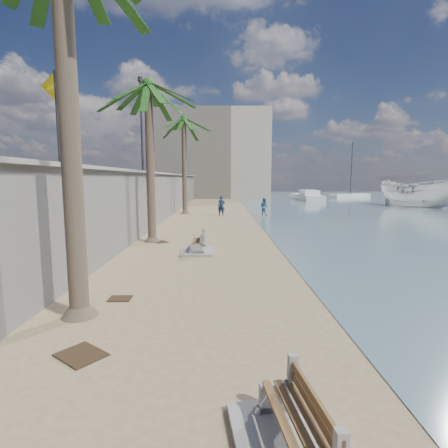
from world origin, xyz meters
name	(u,v)px	position (x,y,z in m)	size (l,w,h in m)	color
ground_plane	(246,310)	(0.00, 0.00, 0.00)	(140.00, 140.00, 0.00)	#967D5C
seawall	(165,196)	(-5.20, 20.00, 1.75)	(0.45, 70.00, 3.50)	gray
wall_cap	(164,174)	(-5.20, 20.00, 3.55)	(0.80, 70.00, 0.12)	gray
end_building	(214,156)	(-2.00, 52.00, 7.00)	(18.00, 12.00, 14.00)	#B7AA93
bench_near	(295,431)	(0.24, -4.56, 0.35)	(1.53, 2.06, 0.80)	gray
bench_far	(198,244)	(-1.62, 6.74, 0.36)	(1.34, 1.97, 0.82)	gray
palm_mid	(148,86)	(-4.12, 9.26, 7.55)	(5.00, 5.00, 8.56)	brown
palm_back	(184,120)	(-3.93, 23.36, 8.23)	(5.00, 5.00, 9.27)	brown
pedestrian_sign	(57,104)	(-5.00, 1.50, 5.15)	(0.78, 0.07, 2.40)	#2D2D33
streetlight	(141,116)	(-5.10, 12.00, 6.64)	(0.28, 0.28, 5.12)	#2D2D33
person_a	(221,205)	(-0.65, 21.45, 0.98)	(0.70, 0.48, 1.95)	#15233C
person_b	(264,206)	(3.00, 21.52, 0.85)	(0.82, 0.64, 1.71)	teal
boat_cruiser	(418,192)	(21.46, 31.05, 1.67)	(3.53, 3.63, 4.15)	silver
yacht_near	(426,199)	(28.19, 40.88, 0.35)	(9.91, 2.77, 1.50)	silver
yacht_far	(307,197)	(12.08, 43.92, 0.35)	(9.64, 2.70, 1.50)	silver
sailboat_west	(350,196)	(20.83, 50.06, 0.31)	(7.54, 4.90, 9.18)	silver
debris_a	(81,355)	(-3.15, -2.19, 0.01)	(0.82, 0.66, 0.03)	#382616
debris_b	(120,299)	(-3.30, 0.79, 0.01)	(0.58, 0.47, 0.03)	#382616
debris_c	(161,242)	(-3.67, 9.16, 0.01)	(0.71, 0.57, 0.03)	#382616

